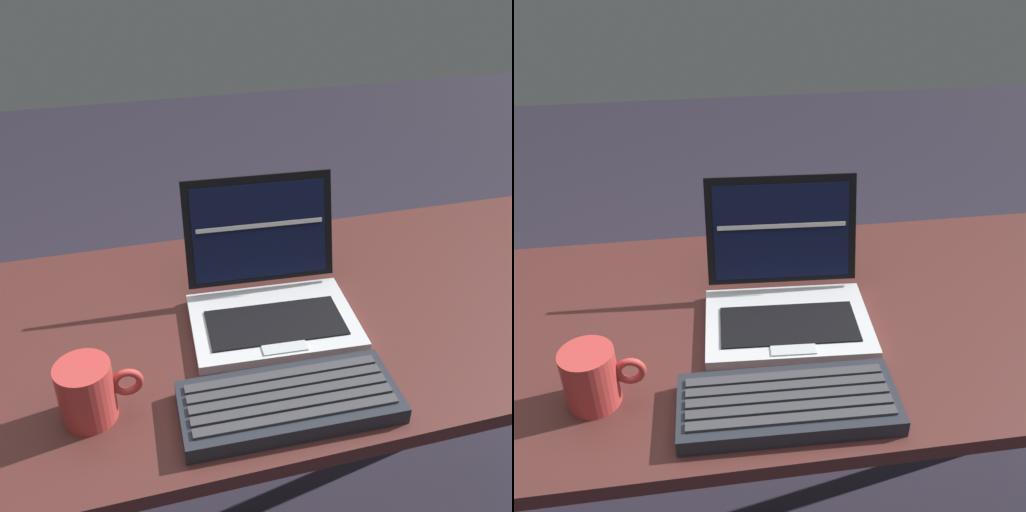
{
  "view_description": "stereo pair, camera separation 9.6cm",
  "coord_description": "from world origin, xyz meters",
  "views": [
    {
      "loc": [
        -0.17,
        -0.82,
        1.41
      ],
      "look_at": [
        0.05,
        -0.03,
        0.91
      ],
      "focal_mm": 40.48,
      "sensor_mm": 36.0,
      "label": 1
    },
    {
      "loc": [
        -0.07,
        -0.84,
        1.41
      ],
      "look_at": [
        0.05,
        -0.03,
        0.91
      ],
      "focal_mm": 40.48,
      "sensor_mm": 36.0,
      "label": 2
    }
  ],
  "objects": [
    {
      "name": "desk",
      "position": [
        0.0,
        0.0,
        0.66
      ],
      "size": [
        1.71,
        0.65,
        0.75
      ],
      "color": "#48211E",
      "rests_on": "ground"
    },
    {
      "name": "coffee_mug",
      "position": [
        -0.24,
        -0.16,
        0.8
      ],
      "size": [
        0.12,
        0.08,
        0.1
      ],
      "color": "#BA3735",
      "rests_on": "desk"
    },
    {
      "name": "external_keyboard",
      "position": [
        0.04,
        -0.23,
        0.77
      ],
      "size": [
        0.33,
        0.15,
        0.03
      ],
      "color": "#21252D",
      "rests_on": "desk"
    },
    {
      "name": "laptop_front",
      "position": [
        0.08,
        0.01,
        0.8
      ],
      "size": [
        0.31,
        0.28,
        0.23
      ],
      "color": "silver",
      "rests_on": "desk"
    }
  ]
}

